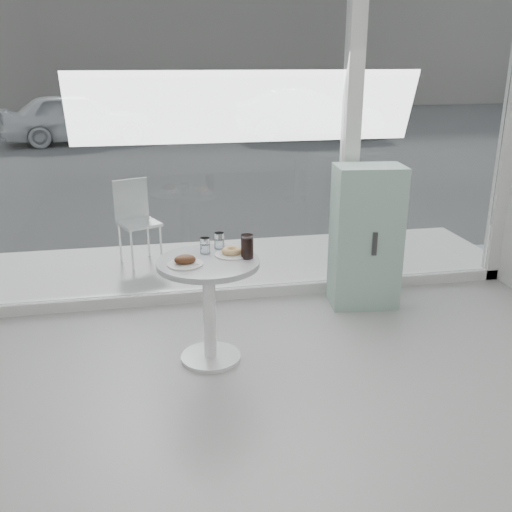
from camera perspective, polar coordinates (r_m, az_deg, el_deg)
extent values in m
cube|color=white|center=(5.30, -0.57, -3.50)|extent=(5.00, 0.12, 0.10)
cube|color=white|center=(5.88, 24.02, 11.77)|extent=(0.12, 0.12, 3.00)
cube|color=white|center=(5.16, 9.48, 12.32)|extent=(0.14, 0.14, 3.00)
cube|color=white|center=(4.86, -9.80, 10.70)|extent=(3.21, 0.02, 2.60)
cube|color=white|center=(5.49, 17.17, 11.09)|extent=(1.41, 0.02, 2.60)
cylinder|color=white|center=(4.27, -4.54, -10.02)|extent=(0.44, 0.44, 0.03)
cylinder|color=white|center=(4.11, -4.67, -5.69)|extent=(0.09, 0.09, 0.70)
cylinder|color=silver|center=(3.96, -4.81, -0.71)|extent=(0.72, 0.72, 0.04)
cube|color=silver|center=(6.04, -1.95, -0.85)|extent=(5.60, 1.60, 0.05)
cube|color=#343434|center=(17.95, -8.33, 12.29)|extent=(40.00, 24.00, 0.00)
cube|color=gray|center=(26.89, -9.92, 22.99)|extent=(40.00, 2.00, 8.00)
cube|color=#95BEAD|center=(5.05, 10.92, 1.89)|extent=(0.62, 0.45, 1.25)
cube|color=#333333|center=(4.87, 11.78, 1.19)|extent=(0.04, 0.02, 0.20)
cylinder|color=white|center=(5.88, -12.30, 0.55)|extent=(0.02, 0.02, 0.42)
cylinder|color=white|center=(5.99, -9.49, 1.10)|extent=(0.02, 0.02, 0.42)
cylinder|color=white|center=(6.16, -13.42, 1.33)|extent=(0.02, 0.02, 0.42)
cylinder|color=white|center=(6.27, -10.72, 1.84)|extent=(0.02, 0.02, 0.42)
cube|color=white|center=(6.01, -11.62, 3.21)|extent=(0.49, 0.49, 0.03)
cube|color=white|center=(6.11, -12.42, 5.61)|extent=(0.35, 0.16, 0.42)
imported|color=silver|center=(15.79, -17.38, 13.07)|extent=(4.01, 2.30, 1.28)
imported|color=#A7A9AF|center=(16.15, 5.17, 13.99)|extent=(4.08, 1.75, 1.31)
cylinder|color=silver|center=(3.88, -7.09, -0.82)|extent=(0.24, 0.24, 0.01)
cube|color=white|center=(3.87, -6.79, -0.71)|extent=(0.14, 0.13, 0.00)
ellipsoid|color=#361A0E|center=(3.87, -7.11, -0.35)|extent=(0.15, 0.12, 0.06)
ellipsoid|color=#361A0E|center=(3.89, -6.62, -0.29)|extent=(0.07, 0.07, 0.04)
cylinder|color=silver|center=(4.04, -2.46, 0.15)|extent=(0.24, 0.24, 0.01)
torus|color=tan|center=(4.04, -2.47, 0.49)|extent=(0.14, 0.14, 0.05)
cylinder|color=white|center=(4.09, -5.13, 1.04)|extent=(0.07, 0.07, 0.11)
cylinder|color=white|center=(4.09, -5.12, 0.73)|extent=(0.06, 0.06, 0.06)
cylinder|color=white|center=(4.18, -3.69, 1.54)|extent=(0.07, 0.07, 0.12)
cylinder|color=white|center=(4.19, -3.68, 1.22)|extent=(0.06, 0.06, 0.06)
cylinder|color=white|center=(3.96, -0.89, 0.96)|extent=(0.09, 0.09, 0.17)
cylinder|color=black|center=(3.97, -0.89, 0.85)|extent=(0.08, 0.08, 0.15)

